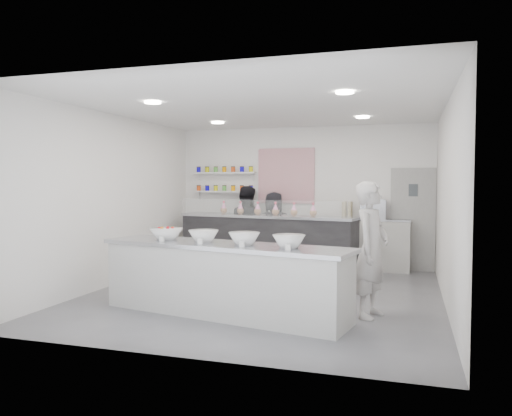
{
  "coord_description": "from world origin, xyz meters",
  "views": [
    {
      "loc": [
        2.22,
        -7.61,
        1.81
      ],
      "look_at": [
        -0.24,
        0.4,
        1.38
      ],
      "focal_mm": 35.0,
      "sensor_mm": 36.0,
      "label": 1
    }
  ],
  "objects": [
    {
      "name": "cup_stacks",
      "position": [
        1.0,
        2.78,
        1.24
      ],
      "size": [
        0.24,
        0.24,
        0.35
      ],
      "primitive_type": null,
      "color": "tan",
      "rests_on": "espresso_ledge"
    },
    {
      "name": "back_door",
      "position": [
        2.3,
        2.97,
        1.05
      ],
      "size": [
        0.88,
        0.04,
        2.1
      ],
      "primitive_type": "cube",
      "color": "gray",
      "rests_on": "floor"
    },
    {
      "name": "downlight_0",
      "position": [
        -1.4,
        -1.0,
        2.98
      ],
      "size": [
        0.24,
        0.24,
        0.02
      ],
      "primitive_type": "cylinder",
      "color": "white",
      "rests_on": "ceiling"
    },
    {
      "name": "prep_bowls",
      "position": [
        -0.18,
        -1.3,
        1.06
      ],
      "size": [
        2.43,
        0.96,
        0.17
      ],
      "primitive_type": null,
      "rotation": [
        0.0,
        0.0,
        -0.19
      ],
      "color": "white",
      "rests_on": "prep_counter"
    },
    {
      "name": "sneeze_guard",
      "position": [
        -0.59,
        1.75,
        1.31
      ],
      "size": [
        3.61,
        0.61,
        0.31
      ],
      "primitive_type": "cube",
      "rotation": [
        0.0,
        0.0,
        -0.16
      ],
      "color": "white",
      "rests_on": "back_bar"
    },
    {
      "name": "downlight_2",
      "position": [
        -1.4,
        1.6,
        2.98
      ],
      "size": [
        0.24,
        0.24,
        0.02
      ],
      "primitive_type": "cylinder",
      "color": "white",
      "rests_on": "ceiling"
    },
    {
      "name": "prep_counter",
      "position": [
        -0.18,
        -1.3,
        0.49
      ],
      "size": [
        3.68,
        1.48,
        0.98
      ],
      "primitive_type": "cube",
      "rotation": [
        0.0,
        0.0,
        -0.19
      ],
      "color": "#BABAB5",
      "rests_on": "floor"
    },
    {
      "name": "downlight_3",
      "position": [
        1.4,
        1.6,
        2.98
      ],
      "size": [
        0.24,
        0.24,
        0.02
      ],
      "primitive_type": "cylinder",
      "color": "white",
      "rests_on": "ceiling"
    },
    {
      "name": "jar_shelf_upper",
      "position": [
        -1.75,
        2.9,
        2.02
      ],
      "size": [
        1.45,
        0.22,
        0.04
      ],
      "primitive_type": "cube",
      "color": "silver",
      "rests_on": "back_wall"
    },
    {
      "name": "downlight_1",
      "position": [
        1.4,
        -1.0,
        2.98
      ],
      "size": [
        0.24,
        0.24,
        0.02
      ],
      "primitive_type": "cylinder",
      "color": "white",
      "rests_on": "ceiling"
    },
    {
      "name": "ceiling",
      "position": [
        0.0,
        0.0,
        3.0
      ],
      "size": [
        6.0,
        6.0,
        0.0
      ],
      "primitive_type": "plane",
      "rotation": [
        3.14,
        0.0,
        0.0
      ],
      "color": "white",
      "rests_on": "floor"
    },
    {
      "name": "jar_shelf_lower",
      "position": [
        -1.75,
        2.9,
        1.6
      ],
      "size": [
        1.45,
        0.22,
        0.04
      ],
      "primitive_type": "cube",
      "color": "silver",
      "rests_on": "back_wall"
    },
    {
      "name": "right_wall",
      "position": [
        2.75,
        0.0,
        1.5
      ],
      "size": [
        0.0,
        6.0,
        6.0
      ],
      "primitive_type": "plane",
      "rotation": [
        1.57,
        0.0,
        -1.57
      ],
      "color": "white",
      "rests_on": "floor"
    },
    {
      "name": "left_wall",
      "position": [
        -2.75,
        0.0,
        1.5
      ],
      "size": [
        0.0,
        6.0,
        6.0
      ],
      "primitive_type": "plane",
      "rotation": [
        1.57,
        0.0,
        1.57
      ],
      "color": "white",
      "rests_on": "floor"
    },
    {
      "name": "espresso_machine",
      "position": [
        1.53,
        2.78,
        1.25
      ],
      "size": [
        0.5,
        0.35,
        0.38
      ],
      "primitive_type": "cube",
      "color": "#93969E",
      "rests_on": "espresso_ledge"
    },
    {
      "name": "cookie_bags",
      "position": [
        -0.54,
        2.07,
        1.28
      ],
      "size": [
        2.14,
        0.49,
        0.26
      ],
      "primitive_type": null,
      "rotation": [
        0.0,
        0.0,
        -0.16
      ],
      "color": "#FF85C8",
      "rests_on": "back_bar"
    },
    {
      "name": "woman_prep",
      "position": [
        1.75,
        -0.82,
        0.91
      ],
      "size": [
        0.61,
        0.76,
        1.82
      ],
      "primitive_type": "imported",
      "rotation": [
        0.0,
        0.0,
        1.28
      ],
      "color": "#B8B3B0",
      "rests_on": "floor"
    },
    {
      "name": "staff_left",
      "position": [
        -1.15,
        2.59,
        0.86
      ],
      "size": [
        0.86,
        0.68,
        1.73
      ],
      "primitive_type": "imported",
      "rotation": [
        0.0,
        0.0,
        3.11
      ],
      "color": "black",
      "rests_on": "floor"
    },
    {
      "name": "staff_right",
      "position": [
        -0.52,
        2.6,
        0.81
      ],
      "size": [
        0.9,
        0.71,
        1.61
      ],
      "primitive_type": "imported",
      "rotation": [
        0.0,
        0.0,
        3.43
      ],
      "color": "black",
      "rests_on": "floor"
    },
    {
      "name": "floor",
      "position": [
        0.0,
        0.0,
        0.0
      ],
      "size": [
        6.0,
        6.0,
        0.0
      ],
      "primitive_type": "plane",
      "color": "#515156",
      "rests_on": "ground"
    },
    {
      "name": "back_bar",
      "position": [
        -0.54,
        2.07,
        0.58
      ],
      "size": [
        3.77,
        1.27,
        1.15
      ],
      "primitive_type": "cube",
      "rotation": [
        0.0,
        0.0,
        -0.16
      ],
      "color": "black",
      "rests_on": "floor"
    },
    {
      "name": "back_wall",
      "position": [
        0.0,
        3.0,
        1.5
      ],
      "size": [
        5.5,
        0.0,
        5.5
      ],
      "primitive_type": "plane",
      "rotation": [
        1.57,
        0.0,
        0.0
      ],
      "color": "white",
      "rests_on": "floor"
    },
    {
      "name": "pattern_panel",
      "position": [
        -0.35,
        2.98,
        1.95
      ],
      "size": [
        1.25,
        0.03,
        1.2
      ],
      "primitive_type": "cube",
      "color": "#A8324C",
      "rests_on": "back_wall"
    },
    {
      "name": "preserve_jars",
      "position": [
        -1.75,
        2.88,
        1.88
      ],
      "size": [
        1.45,
        0.1,
        0.56
      ],
      "primitive_type": null,
      "color": "#DE4D14",
      "rests_on": "jar_shelf_lower"
    },
    {
      "name": "label_cards",
      "position": [
        -0.08,
        -1.82,
        1.01
      ],
      "size": [
        2.01,
        0.04,
        0.07
      ],
      "primitive_type": null,
      "color": "white",
      "rests_on": "prep_counter"
    },
    {
      "name": "espresso_ledge",
      "position": [
        1.55,
        2.78,
        0.53
      ],
      "size": [
        1.43,
        0.46,
        1.06
      ],
      "primitive_type": "cube",
      "color": "#BABAB5",
      "rests_on": "floor"
    }
  ]
}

